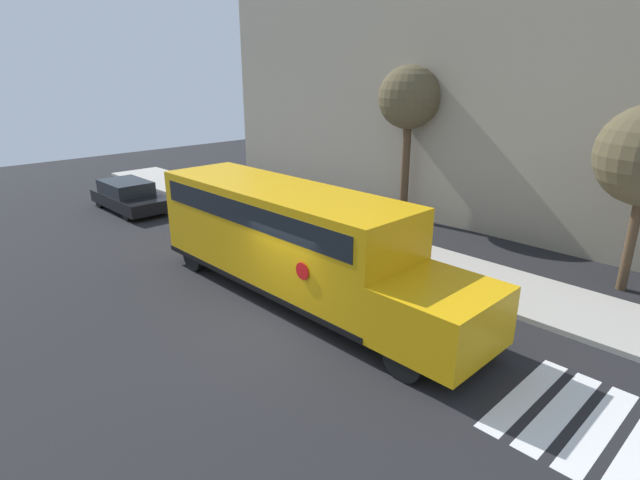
% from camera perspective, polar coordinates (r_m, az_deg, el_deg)
% --- Properties ---
extents(ground_plane, '(60.00, 60.00, 0.00)m').
position_cam_1_polar(ground_plane, '(13.09, -5.88, -9.89)').
color(ground_plane, black).
extents(sidewalk_strip, '(44.00, 3.00, 0.15)m').
position_cam_1_polar(sidewalk_strip, '(17.42, 11.10, -2.33)').
color(sidewalk_strip, '#B2ADA3').
rests_on(sidewalk_strip, ground).
extents(building_backdrop, '(32.00, 4.00, 12.67)m').
position_cam_1_polar(building_backdrop, '(21.95, 22.56, 17.71)').
color(building_backdrop, '#9E937F').
rests_on(building_backdrop, ground).
extents(school_bus, '(10.98, 2.57, 3.14)m').
position_cam_1_polar(school_bus, '(14.14, -3.19, 0.34)').
color(school_bus, '#EAA80F').
rests_on(school_bus, ground).
extents(parked_car, '(4.54, 1.88, 1.37)m').
position_cam_1_polar(parked_car, '(24.98, -21.04, 4.72)').
color(parked_car, black).
rests_on(parked_car, ground).
extents(tree_near_sidewalk, '(2.58, 2.58, 6.48)m').
position_cam_1_polar(tree_near_sidewalk, '(21.66, 10.14, 15.51)').
color(tree_near_sidewalk, brown).
rests_on(tree_near_sidewalk, ground).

